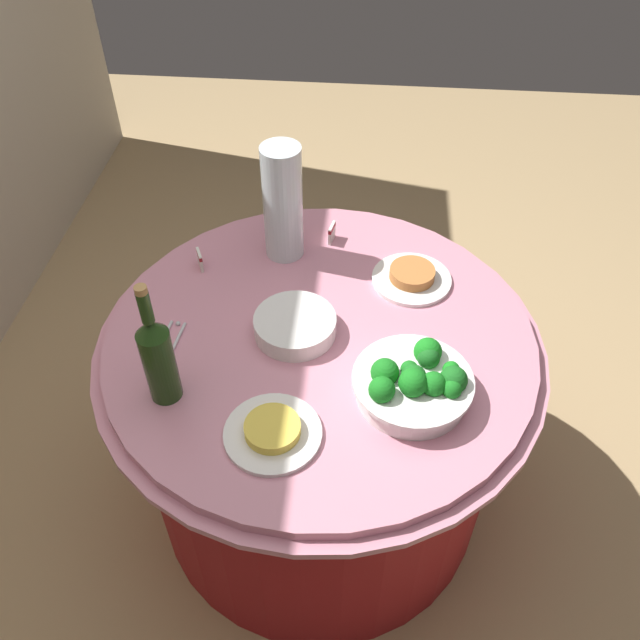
{
  "coord_description": "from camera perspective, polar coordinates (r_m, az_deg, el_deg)",
  "views": [
    {
      "loc": [
        -1.18,
        -0.11,
        1.96
      ],
      "look_at": [
        0.0,
        0.0,
        0.79
      ],
      "focal_mm": 37.31,
      "sensor_mm": 36.0,
      "label": 1
    }
  ],
  "objects": [
    {
      "name": "ground_plane",
      "position": [
        2.29,
        0.0,
        -14.19
      ],
      "size": [
        6.0,
        6.0,
        0.0
      ],
      "primitive_type": "plane",
      "color": "tan"
    },
    {
      "name": "buffet_table",
      "position": [
        1.98,
        0.0,
        -8.57
      ],
      "size": [
        1.16,
        1.16,
        0.74
      ],
      "color": "maroon",
      "rests_on": "ground_plane"
    },
    {
      "name": "broccoli_bowl",
      "position": [
        1.54,
        8.09,
        -5.35
      ],
      "size": [
        0.28,
        0.28,
        0.12
      ],
      "color": "white",
      "rests_on": "buffet_table"
    },
    {
      "name": "plate_stack",
      "position": [
        1.68,
        -2.16,
        -0.5
      ],
      "size": [
        0.21,
        0.21,
        0.05
      ],
      "color": "white",
      "rests_on": "buffet_table"
    },
    {
      "name": "wine_bottle",
      "position": [
        1.51,
        -13.74,
        -3.07
      ],
      "size": [
        0.07,
        0.07,
        0.34
      ],
      "color": "#213E15",
      "rests_on": "buffet_table"
    },
    {
      "name": "decorative_fruit_vase",
      "position": [
        1.85,
        -3.19,
        9.56
      ],
      "size": [
        0.11,
        0.11,
        0.34
      ],
      "color": "silver",
      "rests_on": "buffet_table"
    },
    {
      "name": "serving_tongs",
      "position": [
        1.71,
        -12.85,
        -1.88
      ],
      "size": [
        0.17,
        0.06,
        0.01
      ],
      "color": "silver",
      "rests_on": "buffet_table"
    },
    {
      "name": "food_plate_peanuts",
      "position": [
        1.85,
        7.88,
        3.7
      ],
      "size": [
        0.22,
        0.22,
        0.04
      ],
      "color": "white",
      "rests_on": "buffet_table"
    },
    {
      "name": "food_plate_fried_egg",
      "position": [
        1.49,
        -4.08,
        -9.52
      ],
      "size": [
        0.22,
        0.22,
        0.04
      ],
      "color": "white",
      "rests_on": "buffet_table"
    },
    {
      "name": "label_placard_front",
      "position": [
        1.97,
        1.11,
        7.55
      ],
      "size": [
        0.05,
        0.02,
        0.05
      ],
      "color": "white",
      "rests_on": "buffet_table"
    },
    {
      "name": "label_placard_mid",
      "position": [
        1.9,
        -10.27,
        5.18
      ],
      "size": [
        0.05,
        0.03,
        0.05
      ],
      "color": "white",
      "rests_on": "buffet_table"
    }
  ]
}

